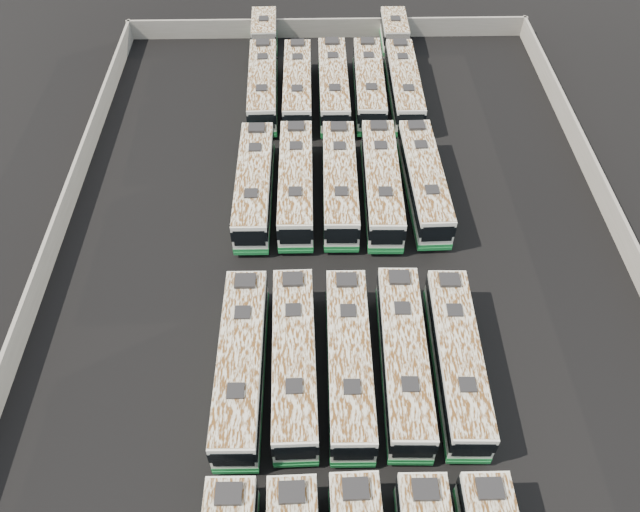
{
  "coord_description": "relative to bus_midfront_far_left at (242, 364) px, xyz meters",
  "views": [
    {
      "loc": [
        -2.14,
        -30.14,
        36.42
      ],
      "look_at": [
        -1.54,
        1.07,
        1.6
      ],
      "focal_mm": 35.0,
      "sensor_mm": 36.0,
      "label": 1
    }
  ],
  "objects": [
    {
      "name": "bus_midfront_center",
      "position": [
        6.94,
        0.12,
        -0.04
      ],
      "size": [
        2.84,
        13.01,
        3.66
      ],
      "rotation": [
        0.0,
        0.0,
        -0.01
      ],
      "color": "white",
      "rests_on": "ground"
    },
    {
      "name": "bus_back_right",
      "position": [
        10.53,
        31.98,
        -0.04
      ],
      "size": [
        3.06,
        13.03,
        3.65
      ],
      "rotation": [
        0.0,
        0.0,
        -0.02
      ],
      "color": "white",
      "rests_on": "ground"
    },
    {
      "name": "bus_back_far_right",
      "position": [
        13.99,
        35.22,
        -0.07
      ],
      "size": [
        2.87,
        19.92,
        3.61
      ],
      "rotation": [
        0.0,
        0.0,
        -0.01
      ],
      "color": "white",
      "rests_on": "ground"
    },
    {
      "name": "bus_midfront_right",
      "position": [
        10.49,
        0.23,
        -0.03
      ],
      "size": [
        3.09,
        13.13,
        3.68
      ],
      "rotation": [
        0.0,
        0.0,
        -0.03
      ],
      "color": "white",
      "rests_on": "ground"
    },
    {
      "name": "bus_midback_far_right",
      "position": [
        14.08,
        17.51,
        -0.03
      ],
      "size": [
        3.07,
        13.1,
        3.68
      ],
      "rotation": [
        0.0,
        0.0,
        0.02
      ],
      "color": "white",
      "rests_on": "ground"
    },
    {
      "name": "bus_back_center",
      "position": [
        6.99,
        31.87,
        -0.02
      ],
      "size": [
        2.79,
        13.15,
        3.71
      ],
      "rotation": [
        0.0,
        0.0,
        -0.0
      ],
      "color": "white",
      "rests_on": "ground"
    },
    {
      "name": "bus_midback_left",
      "position": [
        3.4,
        17.48,
        -0.01
      ],
      "size": [
        2.82,
        13.17,
        3.71
      ],
      "rotation": [
        0.0,
        0.0,
        -0.0
      ],
      "color": "white",
      "rests_on": "ground"
    },
    {
      "name": "bus_midfront_far_left",
      "position": [
        0.0,
        0.0,
        0.0
      ],
      "size": [
        2.91,
        13.28,
        3.74
      ],
      "rotation": [
        0.0,
        0.0,
        -0.01
      ],
      "color": "white",
      "rests_on": "ground"
    },
    {
      "name": "bus_midback_far_left",
      "position": [
        -0.05,
        17.35,
        -0.02
      ],
      "size": [
        2.84,
        13.13,
        3.7
      ],
      "rotation": [
        0.0,
        0.0,
        -0.01
      ],
      "color": "white",
      "rests_on": "ground"
    },
    {
      "name": "bus_back_far_left",
      "position": [
        -0.05,
        35.45,
        -0.07
      ],
      "size": [
        3.22,
        19.97,
        3.61
      ],
      "rotation": [
        0.0,
        0.0,
        0.03
      ],
      "color": "white",
      "rests_on": "ground"
    },
    {
      "name": "bus_midback_center",
      "position": [
        7.05,
        17.45,
        -0.03
      ],
      "size": [
        2.96,
        13.1,
        3.68
      ],
      "rotation": [
        0.0,
        0.0,
        -0.02
      ],
      "color": "white",
      "rests_on": "ground"
    },
    {
      "name": "perimeter_wall",
      "position": [
        6.78,
        8.43,
        -0.81
      ],
      "size": [
        45.2,
        73.2,
        2.2
      ],
      "color": "slate",
      "rests_on": "ground"
    },
    {
      "name": "bus_midfront_left",
      "position": [
        3.39,
        0.23,
        -0.03
      ],
      "size": [
        3.01,
        13.08,
        3.67
      ],
      "rotation": [
        0.0,
        0.0,
        0.02
      ],
      "color": "white",
      "rests_on": "ground"
    },
    {
      "name": "bus_midback_right",
      "position": [
        10.51,
        17.33,
        0.0
      ],
      "size": [
        3.07,
        13.34,
        3.75
      ],
      "rotation": [
        0.0,
        0.0,
        -0.02
      ],
      "color": "white",
      "rests_on": "ground"
    },
    {
      "name": "bus_midfront_far_right",
      "position": [
        13.95,
        0.11,
        -0.07
      ],
      "size": [
        3.01,
        12.85,
        3.61
      ],
      "rotation": [
        0.0,
        0.0,
        -0.02
      ],
      "color": "white",
      "rests_on": "ground"
    },
    {
      "name": "bus_back_left",
      "position": [
        3.46,
        31.89,
        -0.06
      ],
      "size": [
        2.74,
        12.84,
        3.62
      ],
      "rotation": [
        0.0,
        0.0,
        -0.0
      ],
      "color": "white",
      "rests_on": "ground"
    },
    {
      "name": "ground",
      "position": [
        6.78,
        8.43,
        -1.91
      ],
      "size": [
        140.0,
        140.0,
        0.0
      ],
      "primitive_type": "plane",
      "color": "black",
      "rests_on": "ground"
    }
  ]
}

